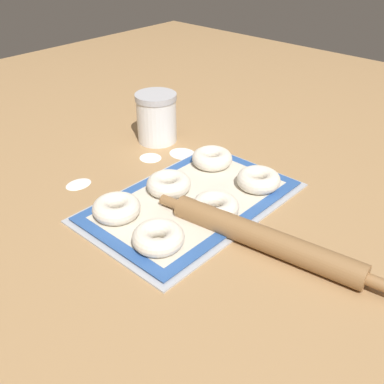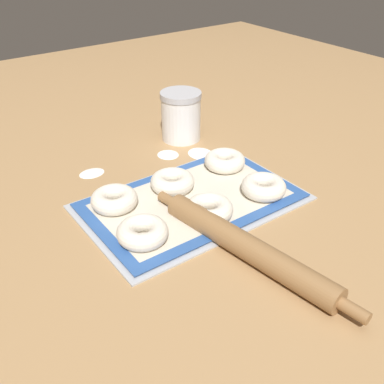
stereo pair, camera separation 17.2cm
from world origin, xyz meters
TOP-DOWN VIEW (x-y plane):
  - ground_plane at (0.00, 0.00)m, footprint 2.80×2.80m
  - baking_tray at (0.01, -0.02)m, footprint 0.49×0.31m
  - baking_mat at (0.01, -0.02)m, footprint 0.46×0.29m
  - bagel_front_left at (-0.15, -0.08)m, footprint 0.10×0.10m
  - bagel_front_center at (0.00, -0.09)m, footprint 0.10×0.10m
  - bagel_front_right at (0.16, -0.09)m, footprint 0.10×0.10m
  - bagel_back_left at (-0.14, 0.06)m, footprint 0.10×0.10m
  - bagel_back_center at (0.00, 0.05)m, footprint 0.10×0.10m
  - bagel_back_right at (0.16, 0.06)m, footprint 0.10×0.10m
  - flour_canister at (0.19, 0.28)m, footprint 0.12×0.12m
  - rolling_pin at (-0.02, -0.23)m, footprint 0.10×0.49m
  - flour_patch_near at (0.10, 0.21)m, footprint 0.06×0.06m
  - flour_patch_far at (0.17, 0.17)m, footprint 0.07×0.08m
  - flour_patch_side at (-0.11, 0.24)m, footprint 0.06×0.05m

SIDE VIEW (x-z plane):
  - ground_plane at x=0.00m, z-range 0.00..0.00m
  - flour_patch_far at x=0.17m, z-range 0.00..0.00m
  - flour_patch_side at x=-0.11m, z-range 0.00..0.00m
  - flour_patch_near at x=0.10m, z-range 0.00..0.00m
  - baking_tray at x=0.01m, z-range 0.00..0.01m
  - baking_mat at x=0.01m, z-range 0.01..0.01m
  - rolling_pin at x=-0.02m, z-range 0.00..0.05m
  - bagel_front_left at x=-0.15m, z-range 0.01..0.05m
  - bagel_front_center at x=0.00m, z-range 0.01..0.05m
  - bagel_front_right at x=0.16m, z-range 0.01..0.05m
  - bagel_back_left at x=-0.14m, z-range 0.01..0.05m
  - bagel_back_center at x=0.00m, z-range 0.01..0.05m
  - bagel_back_right at x=0.16m, z-range 0.01..0.05m
  - flour_canister at x=0.19m, z-range 0.00..0.14m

